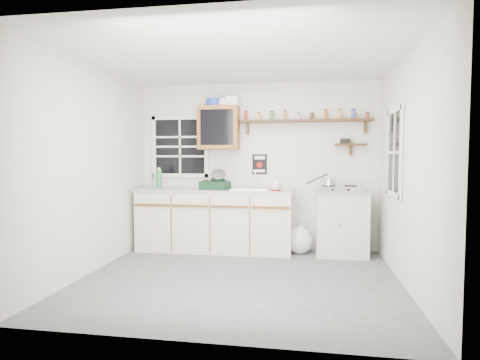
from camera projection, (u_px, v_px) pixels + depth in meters
name	position (u px, v px, depth m)	size (l,w,h in m)	color
room	(239.00, 170.00, 4.52)	(3.64, 3.24, 2.54)	#49494B
main_cabinet	(215.00, 220.00, 5.94)	(2.31, 0.63, 0.92)	beige
right_cabinet	(342.00, 223.00, 5.67)	(0.73, 0.57, 0.91)	beige
sink	(251.00, 189.00, 5.83)	(0.52, 0.44, 0.29)	silver
upper_cabinet	(219.00, 128.00, 5.99)	(0.60, 0.32, 0.65)	brown
upper_cabinet_clutter	(221.00, 102.00, 5.96)	(0.48, 0.24, 0.14)	#1931A3
spice_shelf	(305.00, 120.00, 5.85)	(1.91, 0.18, 0.35)	black
secondary_shelf	(349.00, 144.00, 5.78)	(0.45, 0.16, 0.24)	black
warning_sign	(260.00, 164.00, 6.07)	(0.22, 0.02, 0.30)	black
window_back	(180.00, 147.00, 6.26)	(0.93, 0.03, 0.98)	black
window_right	(395.00, 152.00, 4.76)	(0.03, 0.78, 1.08)	black
water_bottles	(158.00, 179.00, 6.06)	(0.15, 0.15, 0.31)	#A3B8BF
dish_rack	(216.00, 183.00, 5.82)	(0.43, 0.35, 0.30)	black
soap_bottle	(275.00, 182.00, 5.93)	(0.09, 0.09, 0.19)	silver
rag	(276.00, 190.00, 5.57)	(0.12, 0.10, 0.02)	maroon
hotplate	(340.00, 188.00, 5.62)	(0.62, 0.36, 0.09)	silver
saucepan	(328.00, 182.00, 5.65)	(0.40, 0.23, 0.17)	silver
trash_bag	(299.00, 240.00, 5.77)	(0.40, 0.36, 0.45)	silver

